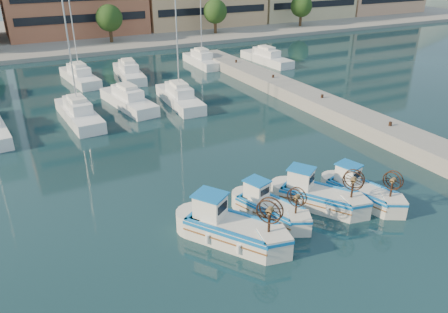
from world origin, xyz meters
TOP-DOWN VIEW (x-y plane):
  - ground at (0.00, 0.00)m, footprint 300.00×300.00m
  - quay at (13.00, 8.00)m, footprint 3.00×60.00m
  - yacht_marina at (-3.24, 27.63)m, footprint 41.67×22.59m
  - fishing_boat_a at (-3.91, 0.25)m, footprint 4.17×4.89m
  - fishing_boat_b at (-1.02, 1.13)m, footprint 2.73×4.06m
  - fishing_boat_c at (2.00, 0.88)m, footprint 3.77×4.46m
  - fishing_boat_d at (4.61, 0.17)m, footprint 2.63×4.21m

SIDE VIEW (x-z plane):
  - ground at x=0.00m, z-range 0.00..0.00m
  - yacht_marina at x=-3.24m, z-range -5.22..6.28m
  - quay at x=13.00m, z-range 0.00..1.20m
  - fishing_boat_b at x=-1.02m, z-range -0.55..1.90m
  - fishing_boat_d at x=4.61m, z-range -0.57..1.98m
  - fishing_boat_c at x=2.00m, z-range -0.61..2.12m
  - fishing_boat_a at x=-3.91m, z-range -0.67..2.32m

